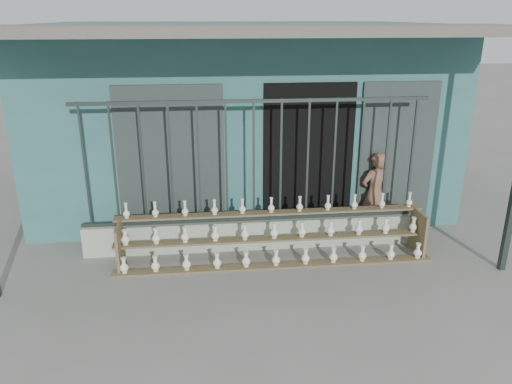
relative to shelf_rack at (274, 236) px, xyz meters
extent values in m
plane|color=slate|center=(-0.24, -0.89, -0.36)|extent=(60.00, 60.00, 0.00)
cube|color=#2D615E|center=(-0.24, 3.41, 1.24)|extent=(7.00, 5.00, 3.20)
cube|color=black|center=(0.66, 0.93, 0.84)|extent=(1.40, 0.12, 2.40)
cube|color=#222E2B|center=(-1.44, 0.89, 0.84)|extent=(1.60, 0.08, 2.40)
cube|color=#222E2B|center=(2.06, 0.89, 0.84)|extent=(1.20, 0.08, 2.40)
cube|color=#59544C|center=(-0.24, 0.31, 2.79)|extent=(7.40, 2.00, 0.12)
cube|color=#A0B197|center=(-0.24, 0.41, -0.13)|extent=(5.00, 0.20, 0.45)
cube|color=#283330|center=(-2.59, 0.41, 0.99)|extent=(0.03, 0.03, 1.80)
cube|color=#283330|center=(-2.20, 0.41, 0.99)|extent=(0.03, 0.03, 1.80)
cube|color=#283330|center=(-1.81, 0.41, 0.99)|extent=(0.03, 0.03, 1.80)
cube|color=#283330|center=(-1.42, 0.41, 0.99)|extent=(0.03, 0.03, 1.80)
cube|color=#283330|center=(-1.02, 0.41, 0.99)|extent=(0.03, 0.03, 1.80)
cube|color=#283330|center=(-0.63, 0.41, 0.99)|extent=(0.03, 0.03, 1.80)
cube|color=#283330|center=(-0.24, 0.41, 0.99)|extent=(0.03, 0.03, 1.80)
cube|color=#283330|center=(0.15, 0.41, 0.99)|extent=(0.03, 0.03, 1.80)
cube|color=#283330|center=(0.54, 0.41, 0.99)|extent=(0.03, 0.03, 1.80)
cube|color=#283330|center=(0.93, 0.41, 0.99)|extent=(0.03, 0.03, 1.80)
cube|color=#283330|center=(1.33, 0.41, 0.99)|extent=(0.03, 0.03, 1.80)
cube|color=#283330|center=(1.72, 0.41, 0.99)|extent=(0.03, 0.03, 1.80)
cube|color=#283330|center=(2.11, 0.41, 0.99)|extent=(0.03, 0.03, 1.80)
cube|color=#283330|center=(-0.24, 0.41, 1.86)|extent=(5.00, 0.04, 0.05)
cube|color=#283330|center=(-0.24, 0.41, 0.12)|extent=(5.00, 0.04, 0.05)
cube|color=brown|center=(0.00, -0.24, -0.34)|extent=(4.50, 0.18, 0.03)
cube|color=brown|center=(0.00, 0.01, -0.04)|extent=(4.50, 0.18, 0.03)
cube|color=brown|center=(0.00, 0.26, 0.26)|extent=(4.50, 0.18, 0.03)
cube|color=brown|center=(-2.15, 0.01, -0.04)|extent=(0.04, 0.55, 0.64)
cube|color=brown|center=(2.15, 0.01, -0.04)|extent=(0.04, 0.55, 0.64)
imported|color=brown|center=(1.72, 0.76, 0.31)|extent=(0.57, 0.46, 1.35)
camera|label=1|loc=(-0.95, -6.42, 2.97)|focal=35.00mm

